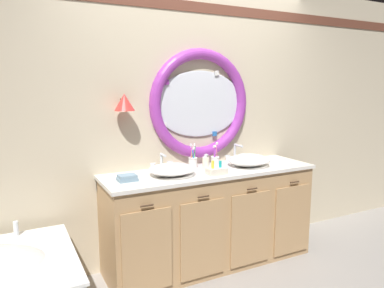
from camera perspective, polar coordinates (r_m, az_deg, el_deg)
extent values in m
plane|color=gray|center=(3.35, 4.78, -19.95)|extent=(14.00, 14.00, 0.00)
cube|color=beige|center=(3.45, -0.13, 3.72)|extent=(6.40, 0.08, 2.60)
cube|color=brown|center=(3.47, 0.22, 20.69)|extent=(6.27, 0.01, 0.09)
ellipsoid|color=silver|center=(3.42, 1.31, 6.29)|extent=(0.92, 0.02, 0.61)
torus|color=purple|center=(3.42, 1.35, 6.29)|extent=(1.02, 0.10, 1.02)
cube|color=teal|center=(3.65, 7.76, 6.76)|extent=(0.05, 0.01, 0.05)
cube|color=silver|center=(3.49, 3.88, 11.01)|extent=(0.05, 0.01, 0.05)
cube|color=purple|center=(3.26, -4.03, 9.63)|extent=(0.05, 0.01, 0.05)
cube|color=silver|center=(3.27, -4.39, 3.01)|extent=(0.05, 0.01, 0.05)
cube|color=#2866B7|center=(3.52, 3.56, 1.62)|extent=(0.04, 0.01, 0.04)
cylinder|color=#4C3823|center=(3.10, -10.81, 6.85)|extent=(0.02, 0.09, 0.02)
cone|color=red|center=(3.06, -10.53, 6.45)|extent=(0.17, 0.17, 0.14)
cube|color=tan|center=(3.40, 2.88, -11.54)|extent=(1.91, 0.55, 0.85)
cube|color=silver|center=(3.27, 2.94, -4.27)|extent=(1.95, 0.59, 0.03)
cube|color=silver|center=(3.51, 0.74, -4.56)|extent=(1.91, 0.02, 0.11)
cube|color=tan|center=(2.89, -7.00, -16.38)|extent=(0.40, 0.02, 0.65)
cylinder|color=#422D1E|center=(2.75, -7.07, -9.55)|extent=(0.10, 0.01, 0.01)
cube|color=tan|center=(3.07, 1.66, -14.72)|extent=(0.40, 0.02, 0.65)
cylinder|color=#422D1E|center=(2.93, 1.81, -8.23)|extent=(0.10, 0.01, 0.01)
cube|color=tan|center=(3.31, 9.10, -13.00)|extent=(0.40, 0.02, 0.65)
cylinder|color=#422D1E|center=(3.18, 9.40, -6.94)|extent=(0.10, 0.01, 0.01)
cube|color=tan|center=(3.60, 15.36, -11.38)|extent=(0.40, 0.02, 0.65)
cylinder|color=#422D1E|center=(3.48, 15.76, -5.76)|extent=(0.10, 0.01, 0.01)
cylinder|color=silver|center=(3.04, -25.82, -11.82)|extent=(0.04, 0.04, 0.11)
ellipsoid|color=white|center=(3.05, -3.14, -3.98)|extent=(0.37, 0.29, 0.10)
torus|color=white|center=(3.05, -3.14, -3.94)|extent=(0.39, 0.39, 0.02)
cylinder|color=silver|center=(3.05, -3.14, -3.94)|extent=(0.03, 0.03, 0.01)
ellipsoid|color=white|center=(3.44, 8.86, -2.49)|extent=(0.38, 0.30, 0.11)
torus|color=white|center=(3.44, 8.86, -2.45)|extent=(0.40, 0.40, 0.02)
cylinder|color=silver|center=(3.44, 8.86, -2.45)|extent=(0.03, 0.03, 0.01)
cylinder|color=silver|center=(3.27, -4.80, -3.84)|extent=(0.05, 0.05, 0.02)
cylinder|color=silver|center=(3.25, -4.82, -2.64)|extent=(0.02, 0.02, 0.12)
sphere|color=silver|center=(3.24, -4.83, -1.61)|extent=(0.03, 0.03, 0.03)
cylinder|color=silver|center=(3.20, -4.51, -1.75)|extent=(0.02, 0.09, 0.02)
cylinder|color=silver|center=(3.23, -6.16, -3.63)|extent=(0.04, 0.04, 0.06)
cylinder|color=silver|center=(3.29, -3.48, -3.35)|extent=(0.04, 0.04, 0.06)
cube|color=silver|center=(3.23, -6.17, -3.05)|extent=(0.05, 0.01, 0.01)
cube|color=silver|center=(3.29, -3.48, -2.78)|extent=(0.05, 0.01, 0.01)
cylinder|color=silver|center=(3.63, 6.69, -2.54)|extent=(0.05, 0.05, 0.02)
cylinder|color=silver|center=(3.61, 6.72, -1.24)|extent=(0.02, 0.02, 0.15)
sphere|color=silver|center=(3.60, 6.74, -0.10)|extent=(0.03, 0.03, 0.03)
cylinder|color=silver|center=(3.55, 7.30, -0.24)|extent=(0.02, 0.12, 0.02)
cylinder|color=silver|center=(3.58, 5.57, -2.36)|extent=(0.04, 0.04, 0.06)
cylinder|color=silver|center=(3.67, 7.79, -2.10)|extent=(0.04, 0.04, 0.06)
cube|color=silver|center=(3.57, 5.58, -1.82)|extent=(0.05, 0.01, 0.01)
cube|color=silver|center=(3.67, 7.80, -1.58)|extent=(0.05, 0.01, 0.01)
cylinder|color=white|center=(3.32, 0.13, -2.96)|extent=(0.08, 0.08, 0.09)
torus|color=white|center=(3.31, 0.13, -2.20)|extent=(0.09, 0.09, 0.01)
cylinder|color=green|center=(3.32, 0.39, -1.89)|extent=(0.02, 0.01, 0.19)
cube|color=white|center=(3.31, 0.39, -0.11)|extent=(0.02, 0.02, 0.02)
cylinder|color=yellow|center=(3.33, -0.03, -2.03)|extent=(0.02, 0.02, 0.17)
cube|color=white|center=(3.31, -0.03, -0.41)|extent=(0.02, 0.02, 0.02)
cylinder|color=pink|center=(3.30, -0.16, -1.96)|extent=(0.03, 0.03, 0.19)
cube|color=white|center=(3.28, -0.16, -0.14)|extent=(0.02, 0.02, 0.02)
cylinder|color=blue|center=(3.30, 0.23, -2.21)|extent=(0.04, 0.02, 0.16)
cube|color=white|center=(3.28, 0.24, -0.64)|extent=(0.02, 0.02, 0.03)
cylinder|color=white|center=(3.40, 3.63, -2.74)|extent=(0.08, 0.08, 0.08)
torus|color=white|center=(3.40, 3.64, -2.05)|extent=(0.08, 0.08, 0.01)
cylinder|color=pink|center=(3.40, 3.92, -1.65)|extent=(0.04, 0.02, 0.19)
cube|color=white|center=(3.38, 3.94, 0.11)|extent=(0.02, 0.02, 0.03)
cylinder|color=purple|center=(3.40, 3.47, -1.90)|extent=(0.01, 0.03, 0.16)
cube|color=white|center=(3.38, 3.48, -0.39)|extent=(0.02, 0.02, 0.02)
cylinder|color=purple|center=(3.38, 3.59, -1.90)|extent=(0.04, 0.01, 0.16)
cube|color=white|center=(3.37, 3.61, -0.34)|extent=(0.02, 0.02, 0.02)
cylinder|color=#EFE5C6|center=(3.26, 2.20, -3.01)|extent=(0.06, 0.06, 0.11)
cylinder|color=silver|center=(3.25, 2.21, -1.86)|extent=(0.04, 0.04, 0.02)
cylinder|color=silver|center=(3.23, 2.37, -1.67)|extent=(0.01, 0.04, 0.01)
cube|color=#7593A8|center=(2.93, -10.08, -5.46)|extent=(0.15, 0.12, 0.02)
cube|color=#7593A8|center=(2.92, -10.09, -4.99)|extent=(0.14, 0.11, 0.02)
cube|color=beige|center=(3.09, 3.85, -4.25)|extent=(0.16, 0.11, 0.06)
cylinder|color=yellow|center=(3.06, 3.27, -3.22)|extent=(0.02, 0.02, 0.07)
cylinder|color=#19ADB2|center=(3.10, 4.45, -3.16)|extent=(0.02, 0.02, 0.06)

